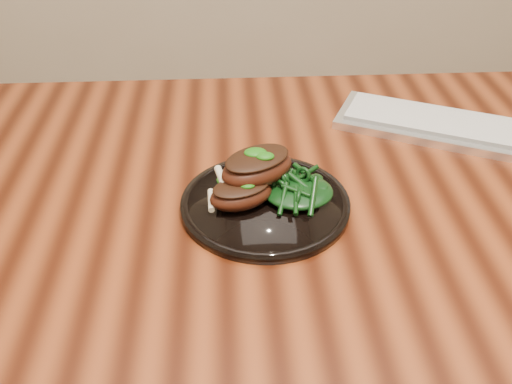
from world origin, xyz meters
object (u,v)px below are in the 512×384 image
desk (362,223)px  greens_heap (299,188)px  keyboard (467,130)px  lamb_chop_front (241,193)px  plate (265,204)px

desk → greens_heap: (-0.12, -0.05, 0.11)m
desk → keyboard: bearing=33.4°
lamb_chop_front → greens_heap: (0.08, 0.01, -0.00)m
desk → keyboard: keyboard is taller
desk → keyboard: size_ratio=3.42×
greens_heap → desk: bearing=25.1°
greens_heap → lamb_chop_front: bearing=-171.1°
lamb_chop_front → keyboard: size_ratio=0.23×
plate → keyboard: bearing=27.7°
lamb_chop_front → keyboard: 0.46m
plate → lamb_chop_front: size_ratio=2.27×
desk → keyboard: 0.26m
plate → greens_heap: bearing=5.2°
greens_heap → keyboard: 0.37m
desk → greens_heap: greens_heap is taller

